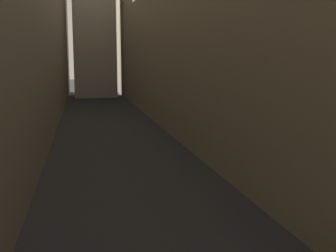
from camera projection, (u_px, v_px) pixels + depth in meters
ground_plane at (109, 127)px, 45.52m from camera, size 264.00×264.00×0.00m
building_block_right at (204, 20)px, 47.91m from camera, size 11.48×108.00×23.71m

